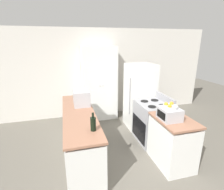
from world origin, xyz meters
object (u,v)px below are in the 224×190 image
Objects in this scene: refrigerator at (139,96)px; wine_bottle at (93,124)px; stove at (152,122)px; fruit_bowl at (170,106)px; pantry_cabinet at (99,83)px; toaster_oven at (169,114)px; microwave at (81,97)px.

wine_bottle is at bearing -132.52° from refrigerator.
fruit_bowl is (-0.14, -0.82, 0.70)m from stove.
toaster_oven is at bearing -72.55° from pantry_cabinet.
pantry_cabinet is 2.54m from fruit_bowl.
stove is at bearing -13.37° from microwave.
toaster_oven is at bearing -95.11° from refrigerator.
stove is 0.86m from refrigerator.
stove is 2.96× the size of toaster_oven.
microwave is (-0.64, -1.24, 0.02)m from pantry_cabinet.
stove is at bearing 30.01° from wine_bottle.
refrigerator is 4.66× the size of toaster_oven.
toaster_oven is (1.35, 0.04, -0.01)m from wine_bottle.
microwave is at bearing -165.27° from refrigerator.
fruit_bowl is (-0.01, -0.01, 0.14)m from toaster_oven.
pantry_cabinet is at bearing 137.14° from refrigerator.
stove is 1.80m from wine_bottle.
toaster_oven is (0.76, -2.42, -0.03)m from pantry_cabinet.
microwave reaches higher than stove.
stove is (0.89, -1.61, -0.59)m from pantry_cabinet.
stove is at bearing 80.44° from fruit_bowl.
refrigerator is at bearing 84.64° from fruit_bowl.
pantry_cabinet is 2.53m from wine_bottle.
refrigerator is at bearing -42.86° from pantry_cabinet.
wine_bottle is 1.20× the size of fruit_bowl.
fruit_bowl reaches higher than toaster_oven.
wine_bottle is (-1.48, -0.85, 0.56)m from stove.
microwave is 1.83m from toaster_oven.
refrigerator is at bearing 84.89° from toaster_oven.
refrigerator is (0.01, 0.77, 0.38)m from stove.
wine_bottle reaches higher than stove.
microwave is at bearing 92.57° from wine_bottle.
wine_bottle is 1.35m from toaster_oven.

